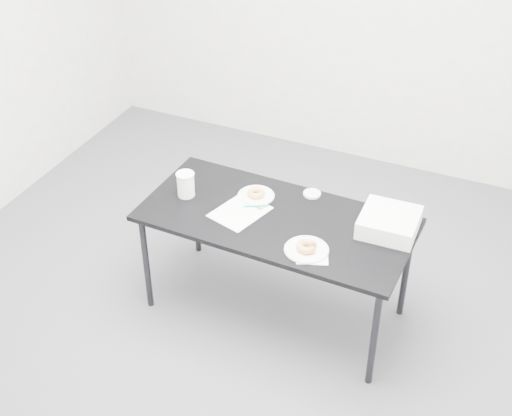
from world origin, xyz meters
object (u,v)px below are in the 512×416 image
at_px(table, 276,225).
at_px(plate_far, 256,196).
at_px(bakery_box, 389,222).
at_px(plate_near, 306,250).
at_px(donut_near, 307,246).
at_px(coffee_cup, 186,184).
at_px(scorecard, 240,212).
at_px(pen, 256,206).
at_px(donut_far, 256,193).

xyz_separation_m(table, plate_far, (-0.19, 0.14, 0.05)).
xyz_separation_m(plate_far, bakery_box, (0.77, -0.00, 0.05)).
height_order(plate_near, donut_near, donut_near).
height_order(donut_near, coffee_cup, coffee_cup).
height_order(scorecard, pen, pen).
bearing_deg(plate_far, coffee_cup, -157.42).
bearing_deg(plate_near, donut_near, 0.00).
xyz_separation_m(scorecard, plate_near, (0.46, -0.17, 0.00)).
relative_size(table, bakery_box, 5.05).
distance_m(donut_near, coffee_cup, 0.83).
bearing_deg(coffee_cup, donut_far, 22.58).
distance_m(plate_near, plate_far, 0.56).
relative_size(pen, donut_near, 1.29).
distance_m(donut_near, bakery_box, 0.48).
relative_size(scorecard, bakery_box, 1.01).
xyz_separation_m(scorecard, donut_far, (0.02, 0.18, 0.02)).
bearing_deg(plate_near, donut_far, 141.70).
relative_size(plate_far, bakery_box, 0.70).
bearing_deg(scorecard, plate_far, 100.94).
distance_m(scorecard, plate_near, 0.49).
relative_size(plate_near, plate_far, 1.10).
bearing_deg(donut_near, scorecard, 159.75).
distance_m(pen, coffee_cup, 0.42).
distance_m(table, bakery_box, 0.61).
height_order(table, bakery_box, bakery_box).
bearing_deg(plate_far, table, -37.92).
relative_size(plate_near, coffee_cup, 1.57).
bearing_deg(bakery_box, pen, -174.29).
bearing_deg(pen, bakery_box, -18.88).
bearing_deg(coffee_cup, donut_near, -13.48).
bearing_deg(coffee_cup, pen, 7.37).
height_order(plate_far, coffee_cup, coffee_cup).
xyz_separation_m(scorecard, plate_far, (0.02, 0.18, 0.00)).
height_order(scorecard, coffee_cup, coffee_cup).
height_order(donut_near, plate_far, donut_near).
relative_size(table, plate_far, 7.17).
xyz_separation_m(donut_near, plate_far, (-0.44, 0.35, -0.02)).
distance_m(table, coffee_cup, 0.57).
bearing_deg(bakery_box, scorecard, -169.38).
xyz_separation_m(table, scorecard, (-0.20, -0.03, 0.05)).
bearing_deg(plate_near, pen, 147.94).
xyz_separation_m(pen, plate_near, (0.39, -0.25, -0.00)).
relative_size(plate_near, bakery_box, 0.77).
bearing_deg(donut_far, scorecard, -95.74).
bearing_deg(donut_near, donut_far, 141.70).
height_order(donut_near, bakery_box, bakery_box).
bearing_deg(donut_near, table, 141.43).
bearing_deg(coffee_cup, scorecard, -4.07).
bearing_deg(scorecard, coffee_cup, -167.40).
bearing_deg(bakery_box, plate_near, -136.30).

